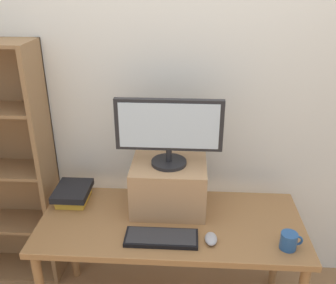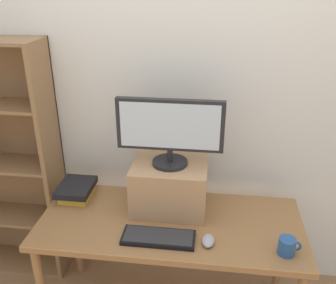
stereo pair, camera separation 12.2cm
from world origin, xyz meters
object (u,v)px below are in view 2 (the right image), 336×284
Objects in this scene: book_stack at (76,190)px; desk at (170,231)px; computer_mouse at (208,241)px; riser_box at (170,186)px; computer_monitor at (170,129)px; keyboard at (159,237)px; coffee_mug at (287,246)px.

desk is at bearing -15.44° from book_stack.
computer_mouse reaches higher than desk.
riser_box reaches higher than book_stack.
computer_monitor is (0.00, -0.00, 0.36)m from riser_box.
computer_mouse is at bearing 0.12° from keyboard.
computer_monitor reaches higher than keyboard.
computer_mouse is 0.89m from book_stack.
riser_box is 1.11× the size of keyboard.
keyboard is 3.36× the size of coffee_mug.
riser_box reaches higher than coffee_mug.
book_stack is at bearing 177.14° from computer_monitor.
book_stack is 1.27m from coffee_mug.
coffee_mug is (0.63, -0.33, -0.10)m from riser_box.
computer_mouse is at bearing -52.26° from computer_monitor.
riser_box is 0.34m from keyboard.
keyboard is (-0.04, -0.17, 0.09)m from desk.
coffee_mug is at bearing -28.06° from riser_box.
computer_mouse reaches higher than keyboard.
computer_monitor is 5.66× the size of computer_mouse.
riser_box reaches higher than keyboard.
coffee_mug is (0.61, -0.20, 0.12)m from desk.
desk is 3.47× the size of riser_box.
desk is 0.20m from keyboard.
coffee_mug is at bearing -16.61° from book_stack.
book_stack reaches higher than desk.
book_stack is at bearing 149.26° from keyboard.
coffee_mug is (0.65, -0.03, 0.03)m from keyboard.
computer_monitor is 0.84m from coffee_mug.
computer_monitor is 0.58m from keyboard.
computer_monitor is at bearing 152.04° from coffee_mug.
riser_box reaches higher than desk.
coffee_mug is at bearing -3.84° from computer_mouse.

